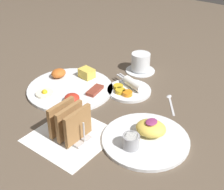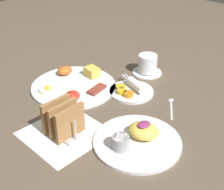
{
  "view_description": "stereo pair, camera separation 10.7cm",
  "coord_description": "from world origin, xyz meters",
  "px_view_note": "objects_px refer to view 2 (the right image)",
  "views": [
    {
      "loc": [
        -0.64,
        -0.52,
        0.59
      ],
      "look_at": [
        0.08,
        0.03,
        0.03
      ],
      "focal_mm": 50.0,
      "sensor_mm": 36.0,
      "label": 1
    },
    {
      "loc": [
        -0.57,
        -0.6,
        0.59
      ],
      "look_at": [
        0.08,
        0.03,
        0.03
      ],
      "focal_mm": 50.0,
      "sensor_mm": 36.0,
      "label": 2
    }
  ],
  "objects_px": {
    "plate_condiments": "(131,90)",
    "coffee_cup": "(148,65)",
    "plate_foreground": "(137,139)",
    "plate_breakfast": "(74,85)",
    "toast_rack": "(63,120)"
  },
  "relations": [
    {
      "from": "plate_foreground",
      "to": "toast_rack",
      "type": "bearing_deg",
      "value": 122.86
    },
    {
      "from": "toast_rack",
      "to": "plate_breakfast",
      "type": "bearing_deg",
      "value": 44.35
    },
    {
      "from": "plate_foreground",
      "to": "toast_rack",
      "type": "height_order",
      "value": "toast_rack"
    },
    {
      "from": "plate_condiments",
      "to": "toast_rack",
      "type": "relative_size",
      "value": 1.44
    },
    {
      "from": "plate_condiments",
      "to": "plate_foreground",
      "type": "height_order",
      "value": "plate_foreground"
    },
    {
      "from": "plate_condiments",
      "to": "plate_foreground",
      "type": "bearing_deg",
      "value": -135.41
    },
    {
      "from": "plate_condiments",
      "to": "coffee_cup",
      "type": "relative_size",
      "value": 1.39
    },
    {
      "from": "plate_condiments",
      "to": "coffee_cup",
      "type": "distance_m",
      "value": 0.17
    },
    {
      "from": "plate_breakfast",
      "to": "plate_condiments",
      "type": "xyz_separation_m",
      "value": [
        0.12,
        -0.18,
        0.0
      ]
    },
    {
      "from": "plate_breakfast",
      "to": "plate_foreground",
      "type": "height_order",
      "value": "plate_foreground"
    },
    {
      "from": "plate_foreground",
      "to": "coffee_cup",
      "type": "height_order",
      "value": "coffee_cup"
    },
    {
      "from": "plate_breakfast",
      "to": "plate_foreground",
      "type": "xyz_separation_m",
      "value": [
        -0.08,
        -0.38,
        0.0
      ]
    },
    {
      "from": "toast_rack",
      "to": "coffee_cup",
      "type": "xyz_separation_m",
      "value": [
        0.48,
        0.07,
        -0.02
      ]
    },
    {
      "from": "plate_breakfast",
      "to": "coffee_cup",
      "type": "distance_m",
      "value": 0.31
    },
    {
      "from": "coffee_cup",
      "to": "toast_rack",
      "type": "bearing_deg",
      "value": -171.77
    }
  ]
}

